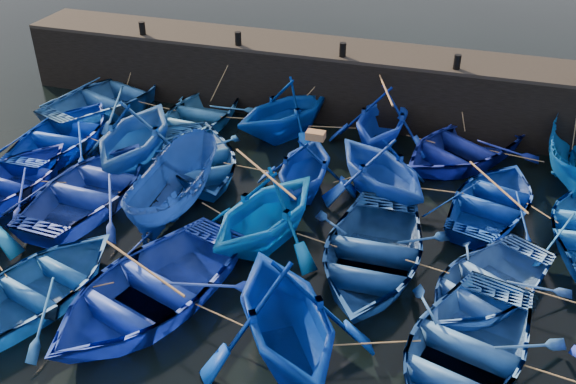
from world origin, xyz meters
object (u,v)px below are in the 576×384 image
(boat_13, at_px, (13,178))
(boat_8, at_px, (198,160))
(wooden_crate, at_px, (316,135))
(boat_0, at_px, (111,96))

(boat_13, bearing_deg, boat_8, -143.69)
(boat_8, height_order, boat_13, boat_8)
(boat_8, xyz_separation_m, wooden_crate, (3.95, -0.10, 1.55))
(boat_13, height_order, wooden_crate, wooden_crate)
(boat_8, bearing_deg, wooden_crate, -36.90)
(boat_0, height_order, wooden_crate, wooden_crate)
(boat_8, distance_m, boat_13, 5.75)
(boat_0, distance_m, boat_8, 6.36)
(boat_0, distance_m, wooden_crate, 10.05)
(boat_0, xyz_separation_m, boat_8, (5.31, -3.50, -0.07))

